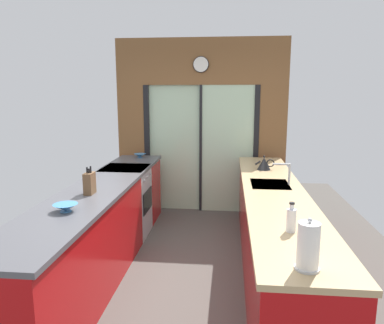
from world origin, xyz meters
name	(u,v)px	position (x,y,z in m)	size (l,w,h in m)	color
ground_plane	(188,259)	(0.00, 0.60, -0.01)	(5.04, 7.60, 0.02)	#4C4742
back_wall_unit	(201,116)	(0.00, 2.40, 1.52)	(2.64, 0.12, 2.70)	brown
left_counter_run	(96,232)	(-0.91, 0.13, 0.47)	(0.62, 3.80, 0.92)	#AD0C0F
right_counter_run	(273,233)	(0.91, 0.30, 0.46)	(0.62, 3.80, 0.92)	#AD0C0F
sink_faucet	(286,170)	(1.05, 0.55, 1.08)	(0.19, 0.02, 0.23)	#B7BABC
oven_range	(126,202)	(-0.91, 1.25, 0.46)	(0.60, 0.60, 0.92)	#B7BABC
mixing_bowl_near	(66,207)	(-0.89, -0.57, 0.96)	(0.20, 0.20, 0.06)	teal
mixing_bowl_far	(140,155)	(-0.89, 1.99, 0.95)	(0.18, 0.18, 0.06)	teal
knife_block	(90,183)	(-0.89, -0.03, 1.03)	(0.08, 0.14, 0.27)	brown
kettle	(264,164)	(0.89, 1.30, 1.00)	(0.25, 0.17, 0.18)	black
soap_bottle	(291,220)	(0.89, -0.83, 1.01)	(0.07, 0.07, 0.22)	silver
paper_towel_roll	(308,247)	(0.89, -1.40, 1.05)	(0.14, 0.14, 0.30)	#B7BABC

